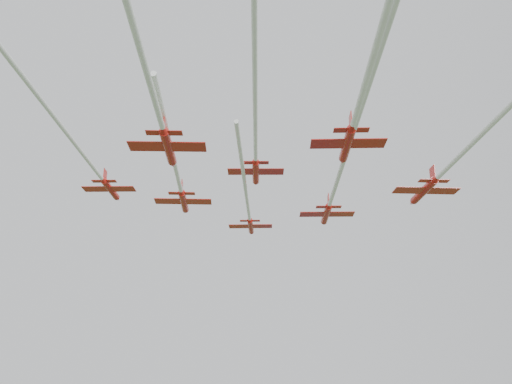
# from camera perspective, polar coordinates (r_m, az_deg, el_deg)

# --- Properties ---
(jet_lead) EXTENTS (8.40, 51.06, 2.50)m
(jet_lead) POSITION_cam_1_polar(r_m,az_deg,el_deg) (99.10, -0.80, -1.54)
(jet_lead) COLOR red
(jet_row2_left) EXTENTS (10.33, 49.26, 2.95)m
(jet_row2_left) POSITION_cam_1_polar(r_m,az_deg,el_deg) (91.40, -7.71, 1.02)
(jet_row2_left) COLOR red
(jet_row2_right) EXTENTS (9.46, 64.79, 2.81)m
(jet_row2_right) POSITION_cam_1_polar(r_m,az_deg,el_deg) (84.53, 8.11, 1.07)
(jet_row2_right) COLOR red
(jet_row3_left) EXTENTS (7.96, 60.58, 2.36)m
(jet_row3_left) POSITION_cam_1_polar(r_m,az_deg,el_deg) (75.26, -17.53, 4.47)
(jet_row3_left) COLOR red
(jet_row3_mid) EXTENTS (8.33, 47.24, 2.46)m
(jet_row3_mid) POSITION_cam_1_polar(r_m,az_deg,el_deg) (74.37, -0.05, 4.99)
(jet_row3_mid) COLOR red
(jet_row3_right) EXTENTS (11.75, 55.80, 2.93)m
(jet_row3_right) POSITION_cam_1_polar(r_m,az_deg,el_deg) (79.34, 19.40, 3.15)
(jet_row3_right) COLOR red
(jet_row4_left) EXTENTS (10.89, 61.78, 2.93)m
(jet_row4_left) POSITION_cam_1_polar(r_m,az_deg,el_deg) (60.47, -10.41, 10.12)
(jet_row4_left) COLOR red
(jet_row4_right) EXTENTS (9.34, 54.88, 2.78)m
(jet_row4_right) POSITION_cam_1_polar(r_m,az_deg,el_deg) (60.91, 10.52, 9.54)
(jet_row4_right) COLOR red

